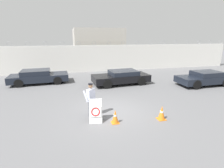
{
  "coord_description": "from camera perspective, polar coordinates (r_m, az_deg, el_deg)",
  "views": [
    {
      "loc": [
        -1.94,
        -8.32,
        3.9
      ],
      "look_at": [
        0.41,
        1.18,
        1.2
      ],
      "focal_mm": 28.0,
      "sensor_mm": 36.0,
      "label": 1
    }
  ],
  "objects": [
    {
      "name": "perimeter_wall",
      "position": [
        19.72,
        -8.21,
        8.16
      ],
      "size": [
        36.0,
        0.3,
        3.37
      ],
      "color": "silver",
      "rests_on": "ground_plane"
    },
    {
      "name": "building_block",
      "position": [
        25.12,
        -5.01,
        11.98
      ],
      "size": [
        6.25,
        7.3,
        4.85
      ],
      "color": "#B2ADA3",
      "rests_on": "ground_plane"
    },
    {
      "name": "barricade_sign",
      "position": [
        8.33,
        -5.43,
        -8.49
      ],
      "size": [
        0.69,
        0.88,
        1.08
      ],
      "rotation": [
        0.0,
        0.0,
        -0.13
      ],
      "color": "white",
      "rests_on": "ground_plane"
    },
    {
      "name": "ground_plane",
      "position": [
        9.39,
        -0.71,
        -9.12
      ],
      "size": [
        90.0,
        90.0,
        0.0
      ],
      "primitive_type": "plane",
      "color": "slate"
    },
    {
      "name": "parked_car_front_coupe",
      "position": [
        16.03,
        -22.86,
        2.29
      ],
      "size": [
        4.81,
        2.2,
        1.16
      ],
      "rotation": [
        0.0,
        0.0,
        0.06
      ],
      "color": "black",
      "rests_on": "ground_plane"
    },
    {
      "name": "parked_car_rear_sedan",
      "position": [
        14.57,
        3.04,
        2.3
      ],
      "size": [
        4.79,
        2.31,
        1.14
      ],
      "rotation": [
        0.0,
        0.0,
        3.22
      ],
      "color": "black",
      "rests_on": "ground_plane"
    },
    {
      "name": "parked_car_far_side",
      "position": [
        16.09,
        27.92,
        1.73
      ],
      "size": [
        4.41,
        1.96,
        1.14
      ],
      "rotation": [
        0.0,
        0.0,
        3.16
      ],
      "color": "black",
      "rests_on": "ground_plane"
    },
    {
      "name": "traffic_cone_mid",
      "position": [
        8.17,
        1.05,
        -10.57
      ],
      "size": [
        0.35,
        0.35,
        0.65
      ],
      "color": "orange",
      "rests_on": "ground_plane"
    },
    {
      "name": "traffic_cone_near",
      "position": [
        8.82,
        15.92,
        -9.03
      ],
      "size": [
        0.39,
        0.39,
        0.69
      ],
      "color": "orange",
      "rests_on": "ground_plane"
    },
    {
      "name": "security_guard",
      "position": [
        8.69,
        -6.91,
        -4.65
      ],
      "size": [
        0.65,
        0.46,
        1.69
      ],
      "rotation": [
        0.0,
        0.0,
        -2.47
      ],
      "color": "#232838",
      "rests_on": "ground_plane"
    }
  ]
}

